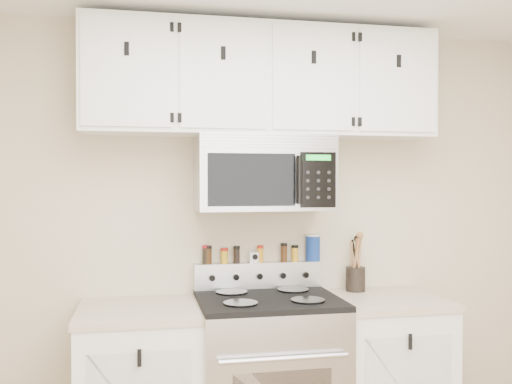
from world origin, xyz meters
TOP-DOWN VIEW (x-y plane):
  - back_wall at (0.00, 1.75)m, footprint 3.50×0.01m
  - range at (0.00, 1.43)m, footprint 0.76×0.65m
  - base_cabinet_right at (0.69, 1.45)m, footprint 0.64×0.62m
  - microwave at (0.00, 1.55)m, footprint 0.76×0.44m
  - upper_cabinets at (-0.00, 1.58)m, footprint 2.00×0.35m
  - utensil_crock at (0.59, 1.64)m, footprint 0.12×0.12m
  - kitchen_timer at (-0.02, 1.71)m, footprint 0.06×0.06m
  - salt_canister at (0.34, 1.71)m, footprint 0.09×0.09m
  - spice_jar_0 at (-0.31, 1.71)m, footprint 0.04×0.04m
  - spice_jar_1 at (-0.30, 1.71)m, footprint 0.05×0.05m
  - spice_jar_2 at (-0.20, 1.71)m, footprint 0.04×0.04m
  - spice_jar_3 at (-0.13, 1.71)m, footprint 0.04×0.04m
  - spice_jar_4 at (0.01, 1.71)m, footprint 0.04×0.04m
  - spice_jar_5 at (0.16, 1.71)m, footprint 0.04×0.04m
  - spice_jar_6 at (0.23, 1.71)m, footprint 0.04×0.04m

SIDE VIEW (x-z plane):
  - base_cabinet_right at x=0.69m, z-range 0.00..0.92m
  - range at x=0.00m, z-range -0.06..1.04m
  - utensil_crock at x=0.59m, z-range 0.84..1.18m
  - kitchen_timer at x=-0.02m, z-range 1.10..1.16m
  - spice_jar_2 at x=-0.20m, z-range 1.10..1.19m
  - spice_jar_6 at x=0.23m, z-range 1.10..1.20m
  - spice_jar_3 at x=-0.13m, z-range 1.10..1.20m
  - spice_jar_4 at x=0.01m, z-range 1.10..1.20m
  - spice_jar_1 at x=-0.30m, z-range 1.10..1.21m
  - spice_jar_0 at x=-0.31m, z-range 1.10..1.21m
  - spice_jar_5 at x=0.16m, z-range 1.10..1.21m
  - salt_canister at x=0.34m, z-range 1.10..1.26m
  - back_wall at x=0.00m, z-range 0.00..2.50m
  - microwave at x=0.00m, z-range 1.42..1.84m
  - upper_cabinets at x=0.00m, z-range 1.84..2.46m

